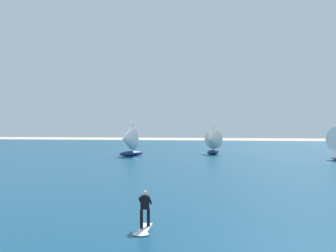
{
  "coord_description": "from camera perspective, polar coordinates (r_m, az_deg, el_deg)",
  "views": [
    {
      "loc": [
        1.62,
        2.25,
        4.8
      ],
      "look_at": [
        -0.34,
        20.17,
        4.58
      ],
      "focal_mm": 39.39,
      "sensor_mm": 36.0,
      "label": 1
    }
  ],
  "objects": [
    {
      "name": "ocean",
      "position": [
        47.27,
        4.27,
        -5.07
      ],
      "size": [
        160.0,
        90.0,
        0.1
      ],
      "primitive_type": "cube",
      "color": "navy",
      "rests_on": "ground"
    },
    {
      "name": "kitesurfer",
      "position": [
        16.48,
        -3.72,
        -13.7
      ],
      "size": [
        0.71,
        1.96,
        1.67
      ],
      "color": "white",
      "rests_on": "ocean"
    },
    {
      "name": "sailboat_trailing",
      "position": [
        50.03,
        -6.21,
        -2.39
      ],
      "size": [
        3.9,
        3.85,
        4.39
      ],
      "color": "navy",
      "rests_on": "ocean"
    },
    {
      "name": "sailboat_near_shore",
      "position": [
        52.93,
        6.77,
        -2.41
      ],
      "size": [
        3.19,
        3.56,
        4.01
      ],
      "color": "navy",
      "rests_on": "ocean"
    }
  ]
}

